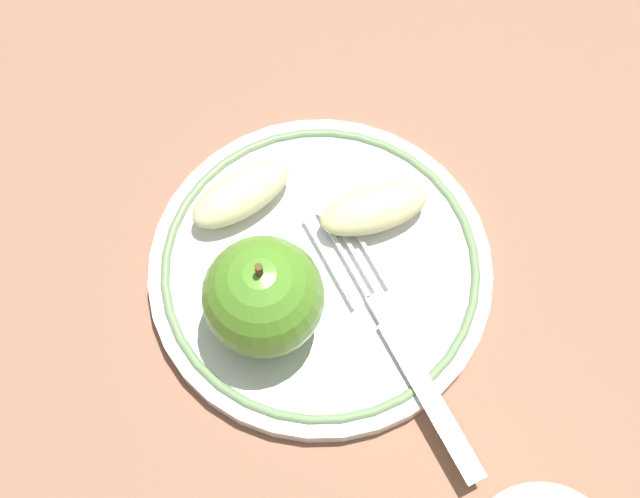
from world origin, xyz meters
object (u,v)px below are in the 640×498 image
object	(u,v)px
apple_red_whole	(263,297)
apple_slice_back	(241,194)
apple_slice_front	(374,209)
fork	(398,343)
plate	(320,267)

from	to	relation	value
apple_red_whole	apple_slice_back	xyz separation A→B (m)	(0.01, -0.08, -0.02)
apple_red_whole	apple_slice_front	world-z (taller)	apple_red_whole
apple_slice_front	apple_slice_back	distance (m)	0.08
fork	apple_slice_front	bearing A→B (deg)	-18.34
apple_slice_front	plate	bearing A→B (deg)	25.23
plate	fork	bearing A→B (deg)	124.02
apple_slice_back	apple_slice_front	bearing A→B (deg)	137.30
plate	apple_slice_front	distance (m)	0.05
apple_slice_back	fork	distance (m)	0.14
apple_slice_front	fork	bearing A→B (deg)	81.07
apple_slice_back	fork	size ratio (longest dim) A/B	0.37
fork	plate	bearing A→B (deg)	14.11
plate	fork	world-z (taller)	fork
fork	apple_slice_back	bearing A→B (deg)	18.13
apple_red_whole	fork	bearing A→B (deg)	160.81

